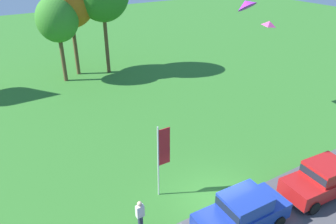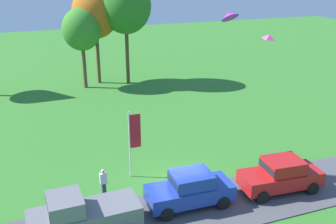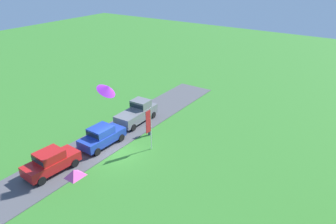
{
  "view_description": "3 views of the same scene",
  "coord_description": "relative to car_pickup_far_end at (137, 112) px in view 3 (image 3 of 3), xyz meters",
  "views": [
    {
      "loc": [
        -8.71,
        -9.55,
        11.63
      ],
      "look_at": [
        0.27,
        5.16,
        2.86
      ],
      "focal_mm": 35.0,
      "sensor_mm": 36.0,
      "label": 1
    },
    {
      "loc": [
        -7.22,
        -17.65,
        11.7
      ],
      "look_at": [
        0.56,
        3.16,
        3.29
      ],
      "focal_mm": 42.0,
      "sensor_mm": 36.0,
      "label": 2
    },
    {
      "loc": [
        17.71,
        17.38,
        15.27
      ],
      "look_at": [
        -0.32,
        5.12,
        5.12
      ],
      "focal_mm": 35.0,
      "sensor_mm": 36.0,
      "label": 3
    }
  ],
  "objects": [
    {
      "name": "flag_banner",
      "position": [
        3.77,
        4.42,
        1.47
      ],
      "size": [
        0.71,
        0.08,
        4.06
      ],
      "color": "silver",
      "rests_on": "ground"
    },
    {
      "name": "car_sedan_mid_row",
      "position": [
        10.78,
        0.05,
        -0.07
      ],
      "size": [
        4.52,
        2.21,
        1.84
      ],
      "color": "red",
      "rests_on": "ground"
    },
    {
      "name": "kite_delta_high_right",
      "position": [
        11.01,
        7.12,
        7.55
      ],
      "size": [
        1.42,
        1.45,
        0.94
      ],
      "primitive_type": "cone",
      "rotation": [
        0.55,
        0.0,
        3.4
      ],
      "color": "purple"
    },
    {
      "name": "car_pickup_far_end",
      "position": [
        0.0,
        0.0,
        0.0
      ],
      "size": [
        5.05,
        2.16,
        2.14
      ],
      "color": "slate",
      "rests_on": "ground"
    },
    {
      "name": "kite_diamond_trailing_tail",
      "position": [
        15.78,
        9.43,
        5.5
      ],
      "size": [
        1.11,
        1.12,
        0.47
      ],
      "primitive_type": "pyramid",
      "rotation": [
        -0.15,
        0.0,
        3.8
      ],
      "color": "#EA4C9E"
    },
    {
      "name": "pavement_strip",
      "position": [
        5.71,
        -0.03,
        -1.08
      ],
      "size": [
        36.0,
        4.4,
        0.06
      ],
      "primitive_type": "cube",
      "color": "#4C4C51",
      "rests_on": "ground"
    },
    {
      "name": "person_watching_sky",
      "position": [
        1.62,
        2.72,
        -0.23
      ],
      "size": [
        0.36,
        0.24,
        1.71
      ],
      "color": "#2D334C",
      "rests_on": "ground"
    },
    {
      "name": "ground_plane",
      "position": [
        5.71,
        2.34,
        -1.11
      ],
      "size": [
        120.0,
        120.0,
        0.0
      ],
      "primitive_type": "plane",
      "color": "#337528"
    },
    {
      "name": "car_sedan_near_entrance",
      "position": [
        5.59,
        0.45,
        -0.07
      ],
      "size": [
        4.45,
        2.05,
        1.84
      ],
      "color": "#1E389E",
      "rests_on": "ground"
    }
  ]
}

